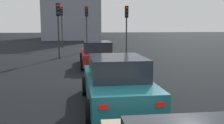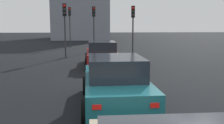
# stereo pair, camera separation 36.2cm
# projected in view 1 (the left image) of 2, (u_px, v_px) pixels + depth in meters

# --- Properties ---
(car_red_lead) EXTENTS (4.80, 1.99, 1.49)m
(car_red_lead) POSITION_uv_depth(u_px,v_px,m) (97.00, 54.00, 15.28)
(car_red_lead) COLOR maroon
(car_red_lead) RESTS_ON ground_plane
(car_teal_second) EXTENTS (4.52, 2.00, 1.54)m
(car_teal_second) POSITION_uv_depth(u_px,v_px,m) (116.00, 82.00, 7.67)
(car_teal_second) COLOR #19606B
(car_teal_second) RESTS_ON ground_plane
(traffic_light_near_left) EXTENTS (0.32, 0.30, 3.99)m
(traffic_light_near_left) POSITION_uv_depth(u_px,v_px,m) (58.00, 19.00, 18.43)
(traffic_light_near_left) COLOR #2D2D30
(traffic_light_near_left) RESTS_ON ground_plane
(traffic_light_near_right) EXTENTS (0.32, 0.30, 4.34)m
(traffic_light_near_right) POSITION_uv_depth(u_px,v_px,m) (62.00, 19.00, 27.22)
(traffic_light_near_right) COLOR #2D2D30
(traffic_light_near_right) RESTS_ON ground_plane
(traffic_light_far_left) EXTENTS (0.33, 0.30, 3.90)m
(traffic_light_far_left) POSITION_uv_depth(u_px,v_px,m) (127.00, 20.00, 19.75)
(traffic_light_far_left) COLOR #2D2D30
(traffic_light_far_left) RESTS_ON ground_plane
(traffic_light_far_right) EXTENTS (0.32, 0.30, 4.11)m
(traffic_light_far_right) POSITION_uv_depth(u_px,v_px,m) (87.00, 19.00, 23.38)
(traffic_light_far_right) COLOR #2D2D30
(traffic_light_far_right) RESTS_ON ground_plane
(building_facade_left) EXTENTS (14.42, 9.35, 13.05)m
(building_facade_left) POSITION_uv_depth(u_px,v_px,m) (72.00, 2.00, 46.27)
(building_facade_left) COLOR gray
(building_facade_left) RESTS_ON ground_plane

